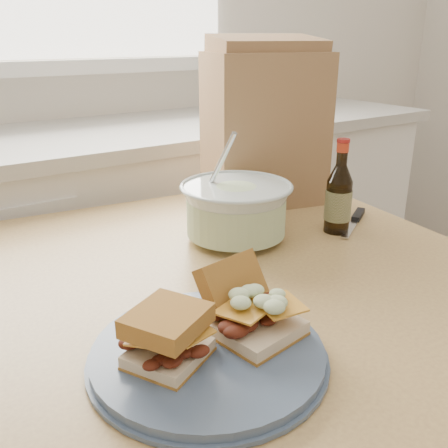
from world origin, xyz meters
TOP-DOWN VIEW (x-y plane):
  - cabinet_run at (-0.00, 1.70)m, footprint 2.50×0.64m
  - dining_table at (-0.12, 0.82)m, footprint 1.09×1.09m
  - plate at (-0.31, 0.62)m, footprint 0.31×0.31m
  - sandwich_left at (-0.36, 0.63)m, footprint 0.13×0.12m
  - sandwich_right at (-0.23, 0.63)m, footprint 0.12×0.16m
  - coleslaw_bowl at (-0.03, 0.95)m, footprint 0.23×0.23m
  - beer_bottle at (0.18, 0.86)m, footprint 0.06×0.06m
  - knife at (0.27, 0.88)m, footprint 0.17×0.11m
  - paper_bag at (0.18, 1.13)m, footprint 0.32×0.25m

SIDE VIEW (x-z plane):
  - cabinet_run at x=0.00m, z-range 0.00..0.94m
  - dining_table at x=-0.12m, z-range 0.29..1.11m
  - knife at x=0.27m, z-range 0.82..0.83m
  - plate at x=-0.31m, z-range 0.82..0.84m
  - sandwich_right at x=-0.23m, z-range 0.82..0.91m
  - sandwich_left at x=-0.36m, z-range 0.84..0.91m
  - coleslaw_bowl at x=-0.03m, z-range 0.76..0.99m
  - beer_bottle at x=0.18m, z-range 0.79..1.00m
  - paper_bag at x=0.18m, z-range 0.82..1.19m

